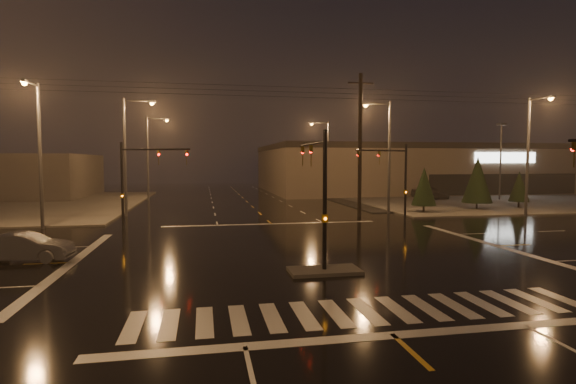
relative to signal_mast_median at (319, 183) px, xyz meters
name	(u,v)px	position (x,y,z in m)	size (l,w,h in m)	color
ground	(304,253)	(0.00, 3.07, -3.75)	(140.00, 140.00, 0.00)	black
sidewalk_ne	(479,197)	(30.00, 33.07, -3.69)	(36.00, 36.00, 0.12)	#494641
median_island	(324,271)	(0.00, -0.93, -3.68)	(3.00, 1.60, 0.15)	#494641
crosswalk	(367,311)	(0.00, -5.93, -3.75)	(15.00, 2.60, 0.01)	beige
stop_bar_near	(393,335)	(0.00, -7.93, -3.75)	(16.00, 0.50, 0.01)	beige
stop_bar_far	(271,224)	(0.00, 14.07, -3.75)	(16.00, 0.50, 0.01)	beige
parking_lot	(524,198)	(35.00, 31.07, -3.71)	(50.00, 24.00, 0.08)	black
retail_building	(449,167)	(35.00, 49.06, 0.09)	(60.20, 28.30, 7.20)	#736652
signal_mast_median	(319,183)	(0.00, 0.00, 0.00)	(0.25, 4.59, 6.00)	black
signal_mast_ne	(396,173)	(9.50, 13.21, 0.04)	(4.84, 1.86, 6.00)	black
signal_mast_nw	(136,174)	(-9.50, 13.21, 0.04)	(4.84, 1.86, 6.00)	black
streetlight_1	(129,148)	(-11.18, 21.07, 2.05)	(2.77, 0.32, 10.00)	#38383A
streetlight_2	(150,152)	(-11.18, 37.07, 2.05)	(2.77, 0.32, 10.00)	#38383A
streetlight_3	(386,149)	(11.18, 19.07, 2.05)	(2.77, 0.32, 10.00)	#38383A
streetlight_4	(326,153)	(11.18, 39.07, 2.05)	(2.77, 0.32, 10.00)	#38383A
streetlight_5	(38,145)	(-16.00, 14.26, 2.05)	(0.32, 2.77, 10.00)	#38383A
streetlight_6	(531,148)	(22.00, 14.26, 2.05)	(0.32, 2.77, 10.00)	#38383A
utility_pole_1	(360,144)	(8.00, 17.07, 2.38)	(2.20, 0.32, 12.00)	black
conifer_0	(424,186)	(14.72, 18.65, -1.32)	(2.22, 2.22, 4.16)	black
conifer_1	(477,180)	(21.14, 20.24, -0.83)	(2.84, 2.84, 5.14)	black
conifer_2	(519,186)	(25.88, 20.45, -1.54)	(1.94, 1.94, 3.73)	black
car_parked	(430,193)	(22.50, 31.98, -2.92)	(1.96, 4.86, 1.66)	black
car_crossing	(25,247)	(-13.22, 3.69, -3.07)	(1.45, 4.17, 1.37)	slate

